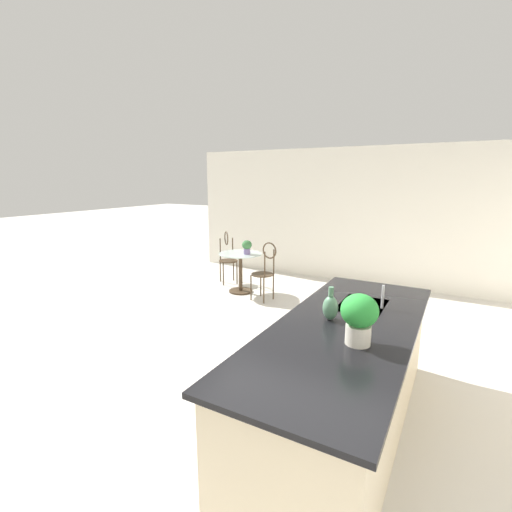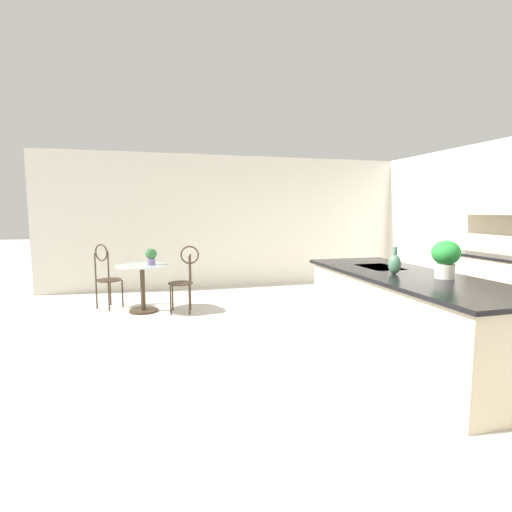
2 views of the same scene
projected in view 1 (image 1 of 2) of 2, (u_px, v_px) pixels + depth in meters
ground_plane at (269, 381)px, 3.83m from camera, size 40.00×40.00×0.00m
wall_left_window at (369, 217)px, 7.17m from camera, size 0.12×7.80×2.70m
kitchen_island at (343, 376)px, 3.07m from camera, size 2.80×1.06×0.92m
bistro_table at (241, 269)px, 6.76m from camera, size 0.80×0.80×0.74m
chair_near_window at (265, 269)px, 6.25m from camera, size 0.43×0.51×1.04m
chair_by_island at (228, 255)px, 7.37m from camera, size 0.54×0.54×1.04m
sink_faucet at (383, 297)px, 3.33m from camera, size 0.02×0.02×0.22m
potted_plant_on_table at (247, 246)px, 6.60m from camera, size 0.18×0.18×0.25m
potted_plant_counter_near at (359, 316)px, 2.59m from camera, size 0.27×0.27×0.38m
vase_on_counter at (330, 307)px, 3.06m from camera, size 0.13×0.13×0.29m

